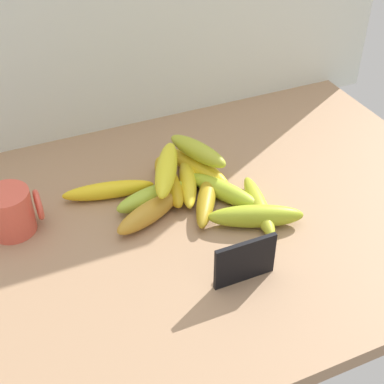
# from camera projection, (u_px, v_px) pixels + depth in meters

# --- Properties ---
(counter_top) EXTENTS (1.10, 0.76, 0.03)m
(counter_top) POSITION_uv_depth(u_px,v_px,m) (203.00, 222.00, 1.08)
(counter_top) COLOR #A37D5C
(counter_top) RESTS_ON ground
(chalkboard_sign) EXTENTS (0.11, 0.02, 0.08)m
(chalkboard_sign) POSITION_uv_depth(u_px,v_px,m) (245.00, 262.00, 0.92)
(chalkboard_sign) COLOR black
(chalkboard_sign) RESTS_ON counter_top
(coffee_mug) EXTENTS (0.10, 0.08, 0.09)m
(coffee_mug) POSITION_uv_depth(u_px,v_px,m) (11.00, 212.00, 1.01)
(coffee_mug) COLOR #E25643
(coffee_mug) RESTS_ON counter_top
(banana_0) EXTENTS (0.12, 0.17, 0.03)m
(banana_0) POSITION_uv_depth(u_px,v_px,m) (207.00, 198.00, 1.08)
(banana_0) COLOR #AA891D
(banana_0) RESTS_ON counter_top
(banana_1) EXTENTS (0.19, 0.07, 0.03)m
(banana_1) POSITION_uv_depth(u_px,v_px,m) (108.00, 190.00, 1.10)
(banana_1) COLOR yellow
(banana_1) RESTS_ON counter_top
(banana_2) EXTENTS (0.18, 0.11, 0.04)m
(banana_2) POSITION_uv_depth(u_px,v_px,m) (256.00, 216.00, 1.03)
(banana_2) COLOR #A3B527
(banana_2) RESTS_ON counter_top
(banana_3) EXTENTS (0.16, 0.06, 0.04)m
(banana_3) POSITION_uv_depth(u_px,v_px,m) (151.00, 197.00, 1.08)
(banana_3) COLOR #9FBC35
(banana_3) RESTS_ON counter_top
(banana_4) EXTENTS (0.16, 0.10, 0.04)m
(banana_4) POSITION_uv_depth(u_px,v_px,m) (149.00, 213.00, 1.04)
(banana_4) COLOR #BD8829
(banana_4) RESTS_ON counter_top
(banana_5) EXTENTS (0.06, 0.17, 0.04)m
(banana_5) POSITION_uv_depth(u_px,v_px,m) (169.00, 181.00, 1.12)
(banana_5) COLOR gold
(banana_5) RESTS_ON counter_top
(banana_6) EXTENTS (0.07, 0.19, 0.03)m
(banana_6) POSITION_uv_depth(u_px,v_px,m) (259.00, 206.00, 1.07)
(banana_6) COLOR #ABB129
(banana_6) RESTS_ON counter_top
(banana_7) EXTENTS (0.09, 0.18, 0.03)m
(banana_7) POSITION_uv_depth(u_px,v_px,m) (188.00, 180.00, 1.13)
(banana_7) COLOR yellow
(banana_7) RESTS_ON counter_top
(banana_8) EXTENTS (0.12, 0.17, 0.04)m
(banana_8) POSITION_uv_depth(u_px,v_px,m) (224.00, 191.00, 1.10)
(banana_8) COLOR #A2B92B
(banana_8) RESTS_ON counter_top
(banana_9) EXTENTS (0.10, 0.18, 0.04)m
(banana_9) POSITION_uv_depth(u_px,v_px,m) (198.00, 168.00, 1.16)
(banana_9) COLOR yellow
(banana_9) RESTS_ON counter_top
(banana_10) EXTENTS (0.09, 0.15, 0.04)m
(banana_10) POSITION_uv_depth(u_px,v_px,m) (198.00, 151.00, 1.14)
(banana_10) COLOR #ACB52F
(banana_10) RESTS_ON banana_9
(banana_11) EXTENTS (0.12, 0.18, 0.04)m
(banana_11) POSITION_uv_depth(u_px,v_px,m) (166.00, 169.00, 1.08)
(banana_11) COLOR yellow
(banana_11) RESTS_ON banana_5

